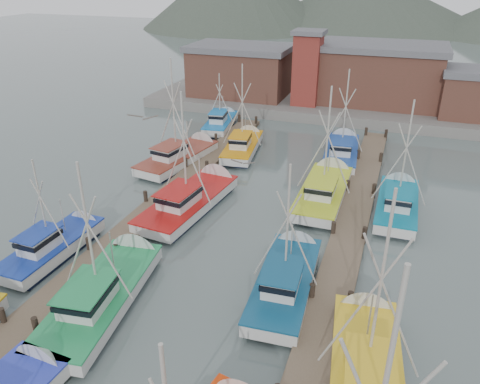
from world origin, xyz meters
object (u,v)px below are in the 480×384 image
(boat_12, at_px, (244,145))
(lookout_tower, at_px, (307,67))
(boat_8, at_px, (193,199))
(boat_4, at_px, (106,290))

(boat_12, bearing_deg, lookout_tower, 71.82)
(lookout_tower, distance_m, boat_8, 27.60)
(lookout_tower, xyz_separation_m, boat_8, (-2.57, -27.04, -4.87))
(lookout_tower, relative_size, boat_12, 0.92)
(lookout_tower, height_order, boat_4, lookout_tower)
(boat_12, bearing_deg, boat_8, -96.66)
(boat_12, bearing_deg, boat_4, -96.71)
(boat_4, distance_m, boat_8, 11.43)
(lookout_tower, distance_m, boat_12, 15.89)
(boat_4, bearing_deg, lookout_tower, 79.02)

